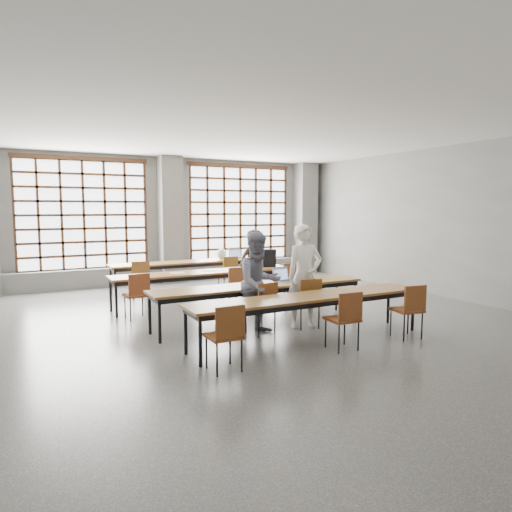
{
  "coord_description": "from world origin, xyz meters",
  "views": [
    {
      "loc": [
        -3.84,
        -7.13,
        2.08
      ],
      "look_at": [
        0.15,
        0.4,
        1.18
      ],
      "focal_mm": 32.0,
      "sensor_mm": 36.0,
      "label": 1
    }
  ],
  "objects_px": {
    "chair_mid_centre": "(235,283)",
    "red_pouch": "(224,332)",
    "chair_mid_right": "(291,278)",
    "chair_back_mid": "(229,270)",
    "desk_row_a": "(190,264)",
    "chair_mid_left": "(138,291)",
    "desk_row_d": "(310,300)",
    "chair_near_right": "(410,306)",
    "chair_front_right": "(308,298)",
    "phone": "(272,284)",
    "mouse": "(306,279)",
    "student_male": "(304,276)",
    "green_box": "(256,281)",
    "chair_near_left": "(226,331)",
    "plastic_bag": "(221,254)",
    "chair_back_left": "(141,276)",
    "student_female": "(259,283)",
    "chair_back_right": "(257,268)",
    "laptop_front": "(283,278)",
    "student_back": "(254,259)",
    "desk_row_c": "(261,288)",
    "desk_row_b": "(205,274)",
    "chair_front_left": "(263,303)",
    "laptop_back": "(236,256)",
    "chair_near_mid": "(345,315)",
    "backpack": "(269,258)"
  },
  "relations": [
    {
      "from": "student_male",
      "to": "green_box",
      "type": "bearing_deg",
      "value": 145.81
    },
    {
      "from": "desk_row_c",
      "to": "chair_back_left",
      "type": "distance_m",
      "value": 3.59
    },
    {
      "from": "chair_back_right",
      "to": "student_back",
      "type": "relative_size",
      "value": 0.58
    },
    {
      "from": "chair_mid_right",
      "to": "student_male",
      "type": "height_order",
      "value": "student_male"
    },
    {
      "from": "chair_near_left",
      "to": "plastic_bag",
      "type": "relative_size",
      "value": 3.08
    },
    {
      "from": "chair_back_right",
      "to": "phone",
      "type": "xyz_separation_m",
      "value": [
        -1.52,
        -3.44,
        0.2
      ]
    },
    {
      "from": "chair_near_right",
      "to": "backpack",
      "type": "xyz_separation_m",
      "value": [
        -0.33,
        3.98,
        0.39
      ]
    },
    {
      "from": "chair_mid_left",
      "to": "chair_mid_centre",
      "type": "xyz_separation_m",
      "value": [
        2.0,
        -0.0,
        0.0
      ]
    },
    {
      "from": "chair_mid_centre",
      "to": "laptop_back",
      "type": "distance_m",
      "value": 3.0
    },
    {
      "from": "chair_back_mid",
      "to": "chair_mid_left",
      "type": "bearing_deg",
      "value": -144.66
    },
    {
      "from": "chair_near_left",
      "to": "laptop_front",
      "type": "relative_size",
      "value": 2.18
    },
    {
      "from": "chair_mid_right",
      "to": "chair_front_right",
      "type": "distance_m",
      "value": 2.22
    },
    {
      "from": "chair_mid_centre",
      "to": "chair_near_right",
      "type": "bearing_deg",
      "value": -65.24
    },
    {
      "from": "chair_mid_right",
      "to": "chair_back_mid",
      "type": "bearing_deg",
      "value": 107.69
    },
    {
      "from": "chair_back_left",
      "to": "green_box",
      "type": "bearing_deg",
      "value": -68.72
    },
    {
      "from": "chair_mid_centre",
      "to": "red_pouch",
      "type": "relative_size",
      "value": 4.4
    },
    {
      "from": "student_female",
      "to": "chair_mid_right",
      "type": "bearing_deg",
      "value": 42.72
    },
    {
      "from": "desk_row_c",
      "to": "student_back",
      "type": "height_order",
      "value": "student_back"
    },
    {
      "from": "desk_row_c",
      "to": "mouse",
      "type": "xyz_separation_m",
      "value": [
        0.95,
        -0.02,
        0.08
      ]
    },
    {
      "from": "student_male",
      "to": "red_pouch",
      "type": "relative_size",
      "value": 9.01
    },
    {
      "from": "chair_near_right",
      "to": "chair_near_left",
      "type": "bearing_deg",
      "value": -179.99
    },
    {
      "from": "desk_row_b",
      "to": "chair_near_right",
      "type": "xyz_separation_m",
      "value": [
        1.93,
        -3.93,
        -0.13
      ]
    },
    {
      "from": "chair_back_mid",
      "to": "student_male",
      "type": "height_order",
      "value": "student_male"
    },
    {
      "from": "student_back",
      "to": "laptop_front",
      "type": "relative_size",
      "value": 3.76
    },
    {
      "from": "chair_back_right",
      "to": "chair_mid_centre",
      "type": "bearing_deg",
      "value": -128.65
    },
    {
      "from": "chair_mid_left",
      "to": "red_pouch",
      "type": "bearing_deg",
      "value": -84.15
    },
    {
      "from": "chair_back_mid",
      "to": "red_pouch",
      "type": "relative_size",
      "value": 4.4
    },
    {
      "from": "chair_front_left",
      "to": "chair_back_right",
      "type": "bearing_deg",
      "value": 63.37
    },
    {
      "from": "chair_near_mid",
      "to": "desk_row_d",
      "type": "bearing_deg",
      "value": 107.27
    },
    {
      "from": "chair_mid_left",
      "to": "mouse",
      "type": "xyz_separation_m",
      "value": [
        2.81,
        -1.41,
        0.21
      ]
    },
    {
      "from": "phone",
      "to": "mouse",
      "type": "bearing_deg",
      "value": 5.93
    },
    {
      "from": "desk_row_d",
      "to": "mouse",
      "type": "height_order",
      "value": "mouse"
    },
    {
      "from": "chair_back_left",
      "to": "chair_mid_left",
      "type": "xyz_separation_m",
      "value": [
        -0.54,
        -1.95,
        0.0
      ]
    },
    {
      "from": "desk_row_d",
      "to": "chair_mid_right",
      "type": "xyz_separation_m",
      "value": [
        1.34,
        2.67,
        -0.13
      ]
    },
    {
      "from": "chair_mid_right",
      "to": "student_back",
      "type": "distance_m",
      "value": 2.1
    },
    {
      "from": "desk_row_b",
      "to": "chair_mid_right",
      "type": "bearing_deg",
      "value": -19.4
    },
    {
      "from": "backpack",
      "to": "chair_mid_left",
      "type": "bearing_deg",
      "value": -144.73
    },
    {
      "from": "plastic_bag",
      "to": "chair_back_left",
      "type": "bearing_deg",
      "value": -163.69
    },
    {
      "from": "chair_mid_right",
      "to": "chair_mid_left",
      "type": "bearing_deg",
      "value": -179.95
    },
    {
      "from": "chair_back_left",
      "to": "chair_front_right",
      "type": "distance_m",
      "value": 4.4
    },
    {
      "from": "backpack",
      "to": "chair_near_right",
      "type": "bearing_deg",
      "value": -62.06
    },
    {
      "from": "chair_mid_centre",
      "to": "red_pouch",
      "type": "bearing_deg",
      "value": -117.39
    },
    {
      "from": "chair_mid_left",
      "to": "chair_near_right",
      "type": "bearing_deg",
      "value": -43.15
    },
    {
      "from": "chair_mid_right",
      "to": "chair_near_left",
      "type": "xyz_separation_m",
      "value": [
        -3.04,
        -3.3,
        0.0
      ]
    },
    {
      "from": "desk_row_a",
      "to": "chair_back_left",
      "type": "distance_m",
      "value": 1.55
    },
    {
      "from": "student_female",
      "to": "mouse",
      "type": "distance_m",
      "value": 1.34
    },
    {
      "from": "student_female",
      "to": "laptop_front",
      "type": "height_order",
      "value": "student_female"
    },
    {
      "from": "desk_row_a",
      "to": "chair_mid_left",
      "type": "bearing_deg",
      "value": -127.1
    },
    {
      "from": "desk_row_c",
      "to": "chair_mid_centre",
      "type": "relative_size",
      "value": 4.55
    },
    {
      "from": "mouse",
      "to": "chair_near_left",
      "type": "bearing_deg",
      "value": -142.61
    }
  ]
}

